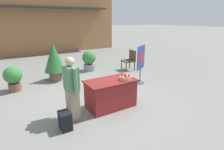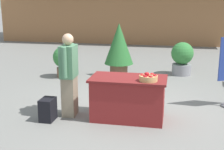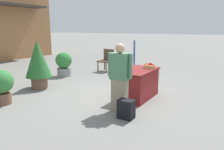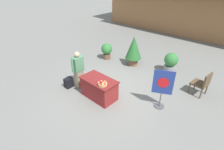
% 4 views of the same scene
% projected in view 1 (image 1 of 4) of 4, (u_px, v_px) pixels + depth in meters
% --- Properties ---
extents(ground_plane, '(120.00, 120.00, 0.00)m').
position_uv_depth(ground_plane, '(102.00, 99.00, 5.49)').
color(ground_plane, slate).
extents(storefront_building, '(13.89, 4.45, 5.14)m').
position_uv_depth(storefront_building, '(19.00, 17.00, 12.82)').
color(storefront_building, '#9E6B42').
rests_on(storefront_building, ground_plane).
extents(display_table, '(1.40, 0.78, 0.80)m').
position_uv_depth(display_table, '(111.00, 94.00, 4.93)').
color(display_table, maroon).
rests_on(display_table, ground_plane).
extents(apple_basket, '(0.32, 0.32, 0.16)m').
position_uv_depth(apple_basket, '(126.00, 78.00, 4.83)').
color(apple_basket, tan).
rests_on(apple_basket, display_table).
extents(person_visitor, '(0.28, 0.61, 1.58)m').
position_uv_depth(person_visitor, '(72.00, 89.00, 4.20)').
color(person_visitor, gray).
rests_on(person_visitor, ground_plane).
extents(backpack, '(0.24, 0.34, 0.42)m').
position_uv_depth(backpack, '(65.00, 121.00, 3.95)').
color(backpack, black).
rests_on(backpack, ground_plane).
extents(poster_board, '(0.62, 0.36, 1.47)m').
position_uv_depth(poster_board, '(141.00, 62.00, 6.66)').
color(poster_board, '#4C4C51').
rests_on(poster_board, ground_plane).
extents(patio_chair, '(0.61, 0.61, 0.98)m').
position_uv_depth(patio_chair, '(130.00, 59.00, 8.55)').
color(patio_chair, brown).
rests_on(patio_chair, ground_plane).
extents(potted_plant_far_left, '(0.65, 0.65, 0.97)m').
position_uv_depth(potted_plant_far_left, '(89.00, 60.00, 8.44)').
color(potted_plant_far_left, gray).
rests_on(potted_plant_far_left, ground_plane).
extents(potted_plant_near_right, '(0.82, 0.82, 1.54)m').
position_uv_depth(potted_plant_near_right, '(54.00, 59.00, 6.96)').
color(potted_plant_near_right, brown).
rests_on(potted_plant_near_right, ground_plane).
extents(potted_plant_near_left, '(0.60, 0.60, 0.89)m').
position_uv_depth(potted_plant_near_left, '(13.00, 77.00, 5.99)').
color(potted_plant_near_left, brown).
rests_on(potted_plant_near_left, ground_plane).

